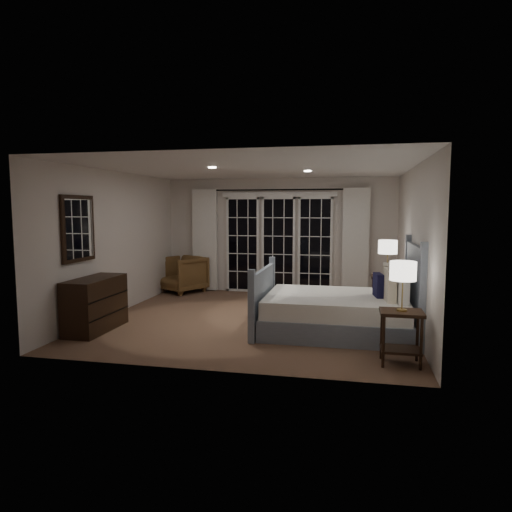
% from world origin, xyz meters
% --- Properties ---
extents(floor, '(5.00, 5.00, 0.00)m').
position_xyz_m(floor, '(0.00, 0.00, 0.00)').
color(floor, brown).
rests_on(floor, ground).
extents(ceiling, '(5.00, 5.00, 0.00)m').
position_xyz_m(ceiling, '(0.00, 0.00, 2.50)').
color(ceiling, silver).
rests_on(ceiling, wall_back).
extents(wall_left, '(0.02, 5.00, 2.50)m').
position_xyz_m(wall_left, '(-2.50, 0.00, 1.25)').
color(wall_left, beige).
rests_on(wall_left, floor).
extents(wall_right, '(0.02, 5.00, 2.50)m').
position_xyz_m(wall_right, '(2.50, 0.00, 1.25)').
color(wall_right, beige).
rests_on(wall_right, floor).
extents(wall_back, '(5.00, 0.02, 2.50)m').
position_xyz_m(wall_back, '(0.00, 2.50, 1.25)').
color(wall_back, beige).
rests_on(wall_back, floor).
extents(wall_front, '(5.00, 0.02, 2.50)m').
position_xyz_m(wall_front, '(0.00, -2.50, 1.25)').
color(wall_front, beige).
rests_on(wall_front, floor).
extents(french_doors, '(2.50, 0.04, 2.20)m').
position_xyz_m(french_doors, '(0.00, 2.46, 1.09)').
color(french_doors, black).
rests_on(french_doors, wall_back).
extents(curtain_rod, '(3.50, 0.03, 0.03)m').
position_xyz_m(curtain_rod, '(0.00, 2.40, 2.25)').
color(curtain_rod, black).
rests_on(curtain_rod, wall_back).
extents(curtain_left, '(0.55, 0.10, 2.25)m').
position_xyz_m(curtain_left, '(-1.65, 2.38, 1.15)').
color(curtain_left, silver).
rests_on(curtain_left, curtain_rod).
extents(curtain_right, '(0.55, 0.10, 2.25)m').
position_xyz_m(curtain_right, '(1.65, 2.38, 1.15)').
color(curtain_right, silver).
rests_on(curtain_right, curtain_rod).
extents(downlight_a, '(0.12, 0.12, 0.01)m').
position_xyz_m(downlight_a, '(0.80, 0.60, 2.49)').
color(downlight_a, white).
rests_on(downlight_a, ceiling).
extents(downlight_b, '(0.12, 0.12, 0.01)m').
position_xyz_m(downlight_b, '(-0.60, -0.40, 2.49)').
color(downlight_b, white).
rests_on(downlight_b, ceiling).
extents(bed, '(2.28, 1.64, 1.33)m').
position_xyz_m(bed, '(1.41, -0.53, 0.33)').
color(bed, gray).
rests_on(bed, floor).
extents(nightstand_left, '(0.50, 0.40, 0.65)m').
position_xyz_m(nightstand_left, '(2.16, -1.82, 0.43)').
color(nightstand_left, black).
rests_on(nightstand_left, floor).
extents(nightstand_right, '(0.53, 0.43, 0.69)m').
position_xyz_m(nightstand_right, '(2.18, 0.76, 0.46)').
color(nightstand_right, black).
rests_on(nightstand_right, floor).
extents(lamp_left, '(0.31, 0.31, 0.59)m').
position_xyz_m(lamp_left, '(2.16, -1.82, 1.12)').
color(lamp_left, '#B19046').
rests_on(lamp_left, nightstand_left).
extents(lamp_right, '(0.32, 0.32, 0.62)m').
position_xyz_m(lamp_right, '(2.18, 0.76, 1.19)').
color(lamp_right, '#B19046').
rests_on(lamp_right, nightstand_right).
extents(armchair, '(1.18, 1.19, 0.80)m').
position_xyz_m(armchair, '(-2.10, 2.10, 0.40)').
color(armchair, brown).
rests_on(armchair, floor).
extents(dresser, '(0.48, 1.14, 0.81)m').
position_xyz_m(dresser, '(-2.23, -1.18, 0.40)').
color(dresser, black).
rests_on(dresser, floor).
extents(mirror, '(0.05, 0.85, 1.00)m').
position_xyz_m(mirror, '(-2.47, -1.18, 1.55)').
color(mirror, black).
rests_on(mirror, wall_left).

